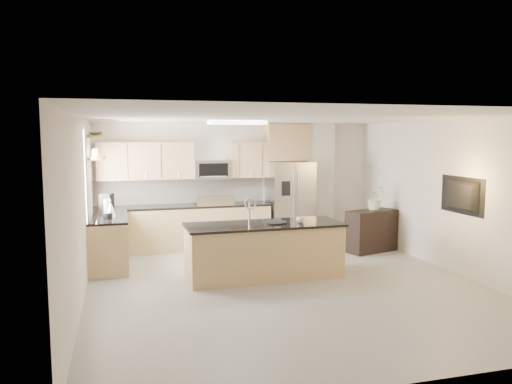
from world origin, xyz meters
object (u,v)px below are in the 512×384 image
object	(u,v)px
island	(264,250)
television	(458,196)
refrigerator	(290,203)
platter	(275,222)
blender	(107,210)
coffee_maker	(107,204)
microwave	(212,170)
bowl	(96,133)
range	(214,225)
kettle	(111,209)
cup	(300,220)
credenza	(371,231)
flower_vase	(375,192)

from	to	relation	value
island	television	bearing A→B (deg)	-14.74
refrigerator	platter	bearing A→B (deg)	-114.74
blender	coffee_maker	distance (m)	0.60
microwave	bowl	distance (m)	2.50
refrigerator	island	distance (m)	2.65
range	microwave	world-z (taller)	microwave
range	platter	bearing A→B (deg)	-75.57
range	island	xyz separation A→B (m)	(0.41, -2.34, -0.02)
kettle	coffee_maker	xyz separation A→B (m)	(-0.07, 0.24, 0.05)
platter	bowl	size ratio (longest dim) A/B	1.22
refrigerator	cup	distance (m)	2.49
island	platter	xyz separation A→B (m)	(0.19, 0.00, 0.46)
island	credenza	distance (m)	2.85
range	refrigerator	world-z (taller)	refrigerator
refrigerator	television	bearing A→B (deg)	-58.96
microwave	credenza	size ratio (longest dim) A/B	0.72
range	credenza	bearing A→B (deg)	-21.20
range	television	xyz separation A→B (m)	(3.51, -3.12, 0.88)
island	kettle	bearing A→B (deg)	150.90
refrigerator	bowl	distance (m)	4.23
platter	island	bearing A→B (deg)	-178.88
island	bowl	size ratio (longest dim) A/B	7.81
credenza	coffee_maker	distance (m)	5.17
range	television	size ratio (longest dim) A/B	1.06
refrigerator	kettle	size ratio (longest dim) A/B	6.39
cup	coffee_maker	bearing A→B (deg)	151.76
bowl	flower_vase	world-z (taller)	bowl
island	microwave	bearing A→B (deg)	98.82
platter	cup	bearing A→B (deg)	-15.29
bowl	range	bearing A→B (deg)	16.17
television	refrigerator	bearing A→B (deg)	31.04
coffee_maker	blender	bearing A→B (deg)	-88.08
microwave	blender	distance (m)	2.62
blender	cup	bearing A→B (deg)	-19.14
range	island	bearing A→B (deg)	-80.01
microwave	bowl	size ratio (longest dim) A/B	2.29
microwave	flower_vase	xyz separation A→B (m)	(3.11, -1.21, -0.43)
refrigerator	island	xyz separation A→B (m)	(-1.25, -2.30, -0.44)
bowl	television	xyz separation A→B (m)	(5.76, -2.47, -1.03)
microwave	flower_vase	world-z (taller)	microwave
microwave	kettle	bearing A→B (deg)	-150.42
kettle	television	xyz separation A→B (m)	(5.54, -2.10, 0.31)
island	kettle	distance (m)	2.83
credenza	flower_vase	size ratio (longest dim) A/B	1.45
kettle	bowl	bearing A→B (deg)	121.11
credenza	platter	size ratio (longest dim) A/B	2.60
cup	kettle	world-z (taller)	kettle
microwave	blender	size ratio (longest dim) A/B	2.16
blender	coffee_maker	size ratio (longest dim) A/B	0.95
refrigerator	cup	bearing A→B (deg)	-105.17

